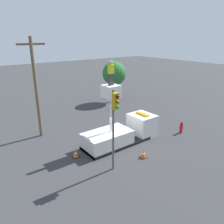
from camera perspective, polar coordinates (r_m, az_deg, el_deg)
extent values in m
plane|color=#38383A|center=(18.17, 1.20, -8.30)|extent=(120.00, 120.00, 0.00)
cube|color=black|center=(18.11, 1.21, -7.97)|extent=(5.69, 2.23, 0.24)
cube|color=silver|center=(17.36, -1.23, -7.26)|extent=(3.81, 2.17, 1.31)
cube|color=silver|center=(19.50, 7.79, -3.38)|extent=(1.88, 2.17, 1.92)
cube|color=black|center=(20.01, 9.77, -1.71)|extent=(0.03, 1.84, 0.77)
cube|color=orange|center=(19.13, 7.93, -0.53)|extent=(0.36, 1.30, 0.14)
cylinder|color=silver|center=(16.74, -0.26, -0.49)|extent=(0.22, 0.22, 2.87)
cube|color=white|center=(16.22, -0.27, 5.46)|extent=(1.15, 1.15, 0.90)
cube|color=#38383D|center=(16.04, -0.28, 8.48)|extent=(0.34, 0.26, 0.84)
cube|color=#D1E519|center=(15.92, -0.28, 11.13)|extent=(0.40, 0.26, 0.66)
sphere|color=tan|center=(15.86, -0.28, 12.73)|extent=(0.23, 0.23, 0.23)
cylinder|color=white|center=(15.85, -0.28, 13.04)|extent=(0.26, 0.26, 0.09)
cylinder|color=#515156|center=(13.76, 0.32, -5.20)|extent=(0.14, 0.14, 5.41)
cube|color=#B79314|center=(12.89, 0.91, 2.85)|extent=(0.34, 0.28, 1.00)
sphere|color=#490707|center=(12.66, 1.43, 4.01)|extent=(0.22, 0.22, 0.22)
sphere|color=#503C07|center=(12.75, 1.42, 2.67)|extent=(0.22, 0.22, 0.22)
sphere|color=green|center=(12.84, 1.41, 1.34)|extent=(0.22, 0.22, 0.22)
cylinder|color=red|center=(20.92, 17.62, -4.03)|extent=(0.26, 0.26, 0.91)
sphere|color=red|center=(20.73, 17.77, -2.70)|extent=(0.22, 0.22, 0.22)
cylinder|color=red|center=(20.74, 17.34, -3.93)|extent=(0.12, 0.10, 0.10)
cylinder|color=red|center=(21.03, 17.95, -3.67)|extent=(0.12, 0.10, 0.10)
cube|color=black|center=(16.56, -9.45, -11.47)|extent=(0.51, 0.51, 0.03)
cone|color=orange|center=(16.42, -9.50, -10.61)|extent=(0.43, 0.43, 0.60)
cylinder|color=white|center=(16.40, -9.51, -10.52)|extent=(0.22, 0.22, 0.08)
cube|color=black|center=(16.43, 8.13, -11.65)|extent=(0.48, 0.48, 0.03)
cone|color=orange|center=(16.29, 8.18, -10.79)|extent=(0.40, 0.40, 0.60)
cylinder|color=white|center=(16.28, 8.18, -10.70)|extent=(0.21, 0.21, 0.08)
cylinder|color=brown|center=(29.32, 0.56, 5.34)|extent=(0.36, 0.36, 2.72)
sphere|color=#286B2D|center=(28.83, 0.58, 10.04)|extent=(3.08, 3.08, 3.08)
cylinder|color=brown|center=(19.27, -19.20, 5.59)|extent=(0.26, 0.26, 8.41)
cube|color=brown|center=(18.82, -20.44, 16.30)|extent=(2.20, 0.16, 0.16)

